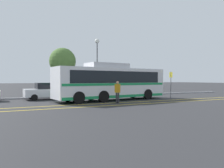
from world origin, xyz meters
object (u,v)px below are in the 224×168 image
tree_0 (63,61)px  parked_car_1 (46,91)px  street_lamp (97,53)px  transit_bus (112,82)px  pedestrian_0 (117,91)px  bus_stop_sign (171,82)px

tree_0 → parked_car_1: bearing=-118.6°
parked_car_1 → street_lamp: 7.96m
transit_bus → street_lamp: 6.80m
parked_car_1 → tree_0: 6.68m
street_lamp → tree_0: (-3.54, 2.65, -0.86)m
pedestrian_0 → tree_0: bearing=153.0°
parked_car_1 → street_lamp: size_ratio=0.61×
transit_bus → pedestrian_0: size_ratio=6.32×
pedestrian_0 → tree_0: size_ratio=0.31×
street_lamp → parked_car_1: bearing=-159.2°
pedestrian_0 → street_lamp: size_ratio=0.27×
bus_stop_sign → tree_0: size_ratio=0.47×
parked_car_1 → pedestrian_0: pedestrian_0 is taller
parked_car_1 → tree_0: (2.75, 5.04, 3.41)m
transit_bus → street_lamp: size_ratio=1.68×
bus_stop_sign → tree_0: bearing=-141.3°
pedestrian_0 → tree_0: 11.70m
pedestrian_0 → bus_stop_sign: 7.71m
parked_car_1 → tree_0: size_ratio=0.71×
transit_bus → parked_car_1: size_ratio=2.73×
pedestrian_0 → bus_stop_sign: bearing=69.1°
transit_bus → tree_0: tree_0 is taller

